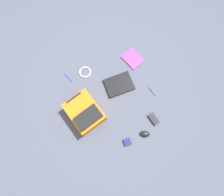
{
  "coord_description": "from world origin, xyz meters",
  "views": [
    {
      "loc": [
        -0.21,
        -0.49,
        2.19
      ],
      "look_at": [
        0.04,
        -0.03,
        0.02
      ],
      "focal_mm": 31.86,
      "sensor_mm": 36.0,
      "label": 1
    }
  ],
  "objects_px": {
    "backpack": "(85,113)",
    "pen_blue": "(152,92)",
    "laptop": "(119,84)",
    "computer_mouse": "(145,134)",
    "earbud_pouch": "(127,142)",
    "cable_coil": "(85,72)",
    "book_blue": "(133,59)",
    "pen_black": "(68,78)",
    "power_brick": "(154,119)"
  },
  "relations": [
    {
      "from": "backpack",
      "to": "computer_mouse",
      "type": "bearing_deg",
      "value": -47.9
    },
    {
      "from": "computer_mouse",
      "to": "power_brick",
      "type": "relative_size",
      "value": 0.81
    },
    {
      "from": "power_brick",
      "to": "pen_blue",
      "type": "distance_m",
      "value": 0.31
    },
    {
      "from": "earbud_pouch",
      "to": "book_blue",
      "type": "bearing_deg",
      "value": 56.22
    },
    {
      "from": "pen_blue",
      "to": "earbud_pouch",
      "type": "relative_size",
      "value": 1.83
    },
    {
      "from": "laptop",
      "to": "pen_black",
      "type": "relative_size",
      "value": 2.42
    },
    {
      "from": "backpack",
      "to": "cable_coil",
      "type": "distance_m",
      "value": 0.5
    },
    {
      "from": "earbud_pouch",
      "to": "pen_black",
      "type": "bearing_deg",
      "value": 103.81
    },
    {
      "from": "laptop",
      "to": "computer_mouse",
      "type": "relative_size",
      "value": 3.13
    },
    {
      "from": "backpack",
      "to": "laptop",
      "type": "bearing_deg",
      "value": 13.47
    },
    {
      "from": "backpack",
      "to": "book_blue",
      "type": "relative_size",
      "value": 1.64
    },
    {
      "from": "pen_black",
      "to": "pen_blue",
      "type": "relative_size",
      "value": 1.03
    },
    {
      "from": "cable_coil",
      "to": "pen_black",
      "type": "relative_size",
      "value": 0.97
    },
    {
      "from": "cable_coil",
      "to": "pen_blue",
      "type": "height_order",
      "value": "cable_coil"
    },
    {
      "from": "cable_coil",
      "to": "power_brick",
      "type": "bearing_deg",
      "value": -64.45
    },
    {
      "from": "laptop",
      "to": "book_blue",
      "type": "relative_size",
      "value": 1.32
    },
    {
      "from": "computer_mouse",
      "to": "laptop",
      "type": "bearing_deg",
      "value": -148.88
    },
    {
      "from": "backpack",
      "to": "cable_coil",
      "type": "height_order",
      "value": "backpack"
    },
    {
      "from": "laptop",
      "to": "pen_blue",
      "type": "relative_size",
      "value": 2.49
    },
    {
      "from": "pen_black",
      "to": "laptop",
      "type": "bearing_deg",
      "value": -37.09
    },
    {
      "from": "cable_coil",
      "to": "power_brick",
      "type": "height_order",
      "value": "power_brick"
    },
    {
      "from": "pen_blue",
      "to": "book_blue",
      "type": "bearing_deg",
      "value": 88.5
    },
    {
      "from": "backpack",
      "to": "computer_mouse",
      "type": "height_order",
      "value": "backpack"
    },
    {
      "from": "laptop",
      "to": "power_brick",
      "type": "xyz_separation_m",
      "value": [
        0.14,
        -0.53,
        -0.0
      ]
    },
    {
      "from": "pen_blue",
      "to": "computer_mouse",
      "type": "bearing_deg",
      "value": -131.4
    },
    {
      "from": "computer_mouse",
      "to": "cable_coil",
      "type": "relative_size",
      "value": 0.8
    },
    {
      "from": "backpack",
      "to": "earbud_pouch",
      "type": "bearing_deg",
      "value": -62.87
    },
    {
      "from": "laptop",
      "to": "earbud_pouch",
      "type": "height_order",
      "value": "laptop"
    },
    {
      "from": "computer_mouse",
      "to": "power_brick",
      "type": "bearing_deg",
      "value": 152.62
    },
    {
      "from": "backpack",
      "to": "pen_blue",
      "type": "distance_m",
      "value": 0.8
    },
    {
      "from": "cable_coil",
      "to": "earbud_pouch",
      "type": "bearing_deg",
      "value": -88.02
    },
    {
      "from": "pen_black",
      "to": "book_blue",
      "type": "bearing_deg",
      "value": -11.29
    },
    {
      "from": "pen_blue",
      "to": "laptop",
      "type": "bearing_deg",
      "value": 138.54
    },
    {
      "from": "power_brick",
      "to": "pen_blue",
      "type": "xyz_separation_m",
      "value": [
        0.15,
        0.27,
        -0.01
      ]
    },
    {
      "from": "power_brick",
      "to": "earbud_pouch",
      "type": "xyz_separation_m",
      "value": [
        -0.38,
        -0.07,
        -0.0
      ]
    },
    {
      "from": "laptop",
      "to": "earbud_pouch",
      "type": "relative_size",
      "value": 4.57
    },
    {
      "from": "backpack",
      "to": "book_blue",
      "type": "height_order",
      "value": "backpack"
    },
    {
      "from": "computer_mouse",
      "to": "pen_black",
      "type": "bearing_deg",
      "value": -121.54
    },
    {
      "from": "power_brick",
      "to": "earbud_pouch",
      "type": "distance_m",
      "value": 0.38
    },
    {
      "from": "power_brick",
      "to": "earbud_pouch",
      "type": "bearing_deg",
      "value": -168.78
    },
    {
      "from": "backpack",
      "to": "pen_blue",
      "type": "height_order",
      "value": "backpack"
    },
    {
      "from": "backpack",
      "to": "laptop",
      "type": "xyz_separation_m",
      "value": [
        0.49,
        0.12,
        -0.08
      ]
    },
    {
      "from": "computer_mouse",
      "to": "earbud_pouch",
      "type": "relative_size",
      "value": 1.46
    },
    {
      "from": "book_blue",
      "to": "pen_blue",
      "type": "bearing_deg",
      "value": -91.5
    },
    {
      "from": "backpack",
      "to": "pen_black",
      "type": "relative_size",
      "value": 3.01
    },
    {
      "from": "laptop",
      "to": "computer_mouse",
      "type": "xyz_separation_m",
      "value": [
        -0.03,
        -0.62,
        0.0
      ]
    },
    {
      "from": "laptop",
      "to": "computer_mouse",
      "type": "height_order",
      "value": "computer_mouse"
    },
    {
      "from": "pen_blue",
      "to": "earbud_pouch",
      "type": "xyz_separation_m",
      "value": [
        -0.53,
        -0.35,
        0.01
      ]
    },
    {
      "from": "laptop",
      "to": "pen_blue",
      "type": "distance_m",
      "value": 0.39
    },
    {
      "from": "computer_mouse",
      "to": "pen_blue",
      "type": "distance_m",
      "value": 0.49
    }
  ]
}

